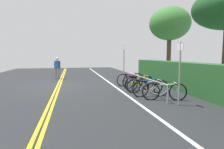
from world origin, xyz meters
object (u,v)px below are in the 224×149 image
bicycle_2 (140,83)px  sign_post_far (180,68)px  pedestrian (57,67)px  tree_near_left (170,24)px  bicycle_0 (130,79)px  bicycle_4 (151,88)px  bike_rack (144,81)px  bicycle_5 (164,92)px  bicycle_1 (137,81)px  sign_post_near (124,60)px  bicycle_3 (144,86)px

bicycle_2 → sign_post_far: size_ratio=0.75×
pedestrian → tree_near_left: (2.19, 8.13, 3.13)m
bicycle_0 → sign_post_far: 4.92m
bicycle_0 → sign_post_far: bearing=4.3°
bicycle_4 → tree_near_left: 7.29m
bike_rack → bicycle_5: 1.94m
bicycle_0 → bicycle_4: same height
bicycle_1 → sign_post_far: bearing=3.4°
bicycle_4 → sign_post_near: sign_post_near is taller
bicycle_3 → tree_near_left: (-4.30, 3.60, 3.75)m
bicycle_3 → pedestrian: pedestrian is taller
bicycle_1 → sign_post_far: size_ratio=0.77×
bicycle_5 → bike_rack: bearing=-175.8°
bicycle_2 → tree_near_left: size_ratio=0.33×
bicycle_0 → sign_post_near: size_ratio=0.71×
pedestrian → sign_post_near: sign_post_near is taller
bicycle_0 → bicycle_3: size_ratio=1.03×
bicycle_2 → bicycle_5: bearing=5.0°
bicycle_1 → bicycle_4: 2.29m
bike_rack → bicycle_5: bicycle_5 is taller
bicycle_5 → sign_post_near: size_ratio=0.71×
bike_rack → bicycle_3: bearing=-13.2°
bicycle_5 → pedestrian: bearing=-149.5°
pedestrian → sign_post_far: sign_post_far is taller
bicycle_3 → bicycle_5: (1.59, 0.22, 0.02)m
sign_post_near → sign_post_far: size_ratio=1.09×
bicycle_0 → bike_rack: bearing=2.3°
sign_post_far → bicycle_4: bearing=-166.7°
sign_post_near → sign_post_far: bearing=4.3°
bicycle_2 → bicycle_0: bearing=-179.3°
bicycle_2 → bicycle_3: size_ratio=1.00×
pedestrian → sign_post_far: size_ratio=0.72×
sign_post_near → bicycle_0: bearing=4.3°
bicycle_5 → bicycle_3: bearing=-172.2°
sign_post_near → bike_rack: bearing=3.0°
bike_rack → bicycle_1: bearing=177.6°
bicycle_2 → tree_near_left: bearing=134.9°
bicycle_3 → bicycle_0: bearing=-179.9°
bicycle_3 → bicycle_5: 1.61m
sign_post_far → bicycle_5: bearing=-170.8°
bicycle_1 → bicycle_5: bearing=1.7°
bicycle_3 → bicycle_4: size_ratio=1.00×
bicycle_2 → pedestrian: bearing=-141.6°
sign_post_near → sign_post_far: sign_post_near is taller
pedestrian → tree_near_left: tree_near_left is taller
bicycle_4 → bike_rack: bearing=174.8°
bicycle_0 → pedestrian: size_ratio=1.07×
bicycle_3 → tree_near_left: tree_near_left is taller
sign_post_near → tree_near_left: (-0.85, 3.68, 2.59)m
pedestrian → sign_post_near: bearing=55.7°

